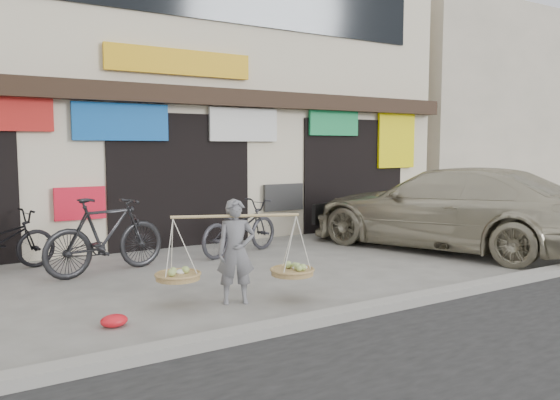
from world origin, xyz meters
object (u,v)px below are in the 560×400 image
suv (446,208)px  bike_2 (240,227)px  street_vendor (236,257)px  bike_1 (106,235)px

suv → bike_2: bearing=-42.0°
street_vendor → bike_2: 3.28m
bike_2 → suv: 4.13m
bike_2 → street_vendor: bearing=132.6°
bike_1 → suv: (6.34, -1.36, 0.20)m
bike_1 → suv: bearing=-115.5°
bike_1 → bike_2: (2.56, 0.29, -0.11)m
bike_1 → suv: suv is taller
bike_2 → suv: bearing=-132.7°
street_vendor → bike_1: size_ratio=0.94×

